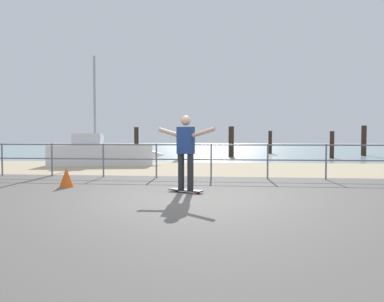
{
  "coord_description": "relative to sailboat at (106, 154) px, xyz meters",
  "views": [
    {
      "loc": [
        0.89,
        -6.97,
        1.27
      ],
      "look_at": [
        -0.02,
        2.0,
        0.9
      ],
      "focal_mm": 33.12,
      "sensor_mm": 36.0,
      "label": 1
    }
  ],
  "objects": [
    {
      "name": "sea_surface",
      "position": [
        4.45,
        26.93,
        -0.52
      ],
      "size": [
        72.0,
        50.0,
        0.04
      ],
      "primitive_type": "cube",
      "color": "#849EA3",
      "rests_on": "ground"
    },
    {
      "name": "skateboard",
      "position": [
        4.4,
        -7.23,
        -0.45
      ],
      "size": [
        0.81,
        0.51,
        0.08
      ],
      "color": "black",
      "rests_on": "ground"
    },
    {
      "name": "groyne_post_1",
      "position": [
        2.66,
        4.6,
        0.36
      ],
      "size": [
        0.29,
        0.29,
        1.75
      ],
      "primitive_type": "cylinder",
      "color": "#332319",
      "rests_on": "ground"
    },
    {
      "name": "groyne_post_5",
      "position": [
        14.14,
        9.01,
        0.47
      ],
      "size": [
        0.32,
        0.32,
        1.98
      ],
      "primitive_type": "cylinder",
      "color": "#332319",
      "rests_on": "ground"
    },
    {
      "name": "traffic_cone",
      "position": [
        1.37,
        -6.7,
        -0.27
      ],
      "size": [
        0.36,
        0.36,
        0.5
      ],
      "primitive_type": "cone",
      "color": "#E55919",
      "rests_on": "ground"
    },
    {
      "name": "skateboarder",
      "position": [
        4.4,
        -7.23,
        0.5
      ],
      "size": [
        1.36,
        0.66,
        1.65
      ],
      "color": "#26262B",
      "rests_on": "skateboard"
    },
    {
      "name": "sailboat",
      "position": [
        0.0,
        0.0,
        0.0
      ],
      "size": [
        5.06,
        2.19,
        4.76
      ],
      "color": "silver",
      "rests_on": "ground"
    },
    {
      "name": "groyne_post_2",
      "position": [
        5.53,
        7.05,
        0.43
      ],
      "size": [
        0.34,
        0.34,
        1.89
      ],
      "primitive_type": "cylinder",
      "color": "#332319",
      "rests_on": "ground"
    },
    {
      "name": "groyne_post_0",
      "position": [
        -0.21,
        5.99,
        0.4
      ],
      "size": [
        0.27,
        0.27,
        1.84
      ],
      "primitive_type": "cylinder",
      "color": "#332319",
      "rests_on": "ground"
    },
    {
      "name": "groyne_post_3",
      "position": [
        8.4,
        11.26,
        0.32
      ],
      "size": [
        0.26,
        0.26,
        1.68
      ],
      "primitive_type": "cylinder",
      "color": "#332319",
      "rests_on": "ground"
    },
    {
      "name": "groyne_post_4",
      "position": [
        11.27,
        5.94,
        0.27
      ],
      "size": [
        0.25,
        0.25,
        1.58
      ],
      "primitive_type": "cylinder",
      "color": "#332319",
      "rests_on": "ground"
    },
    {
      "name": "ground_plane",
      "position": [
        4.45,
        -9.07,
        -0.52
      ],
      "size": [
        24.0,
        10.0,
        0.04
      ],
      "primitive_type": "cube",
      "color": "#605B56",
      "rests_on": "ground"
    },
    {
      "name": "railing_fence",
      "position": [
        3.17,
        -4.47,
        0.18
      ],
      "size": [
        13.38,
        0.05,
        1.05
      ],
      "color": "slate",
      "rests_on": "ground"
    },
    {
      "name": "beach_strip",
      "position": [
        4.45,
        -1.07,
        -0.52
      ],
      "size": [
        24.0,
        6.0,
        0.04
      ],
      "primitive_type": "cube",
      "color": "tan",
      "rests_on": "ground"
    }
  ]
}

